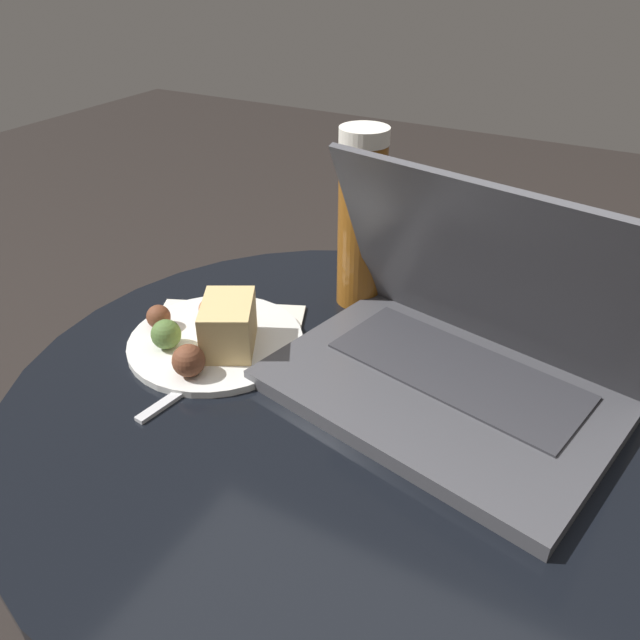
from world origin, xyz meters
TOP-DOWN VIEW (x-y plane):
  - table at (0.00, 0.00)m, footprint 0.74×0.74m
  - napkin at (-0.18, 0.04)m, footprint 0.24×0.21m
  - laptop at (0.11, 0.07)m, footprint 0.41×0.32m
  - beer_glass at (-0.07, 0.20)m, footprint 0.06×0.06m
  - snack_plate at (-0.17, 0.01)m, footprint 0.22×0.22m
  - fork at (-0.14, -0.04)m, footprint 0.04×0.18m

SIDE VIEW (x-z plane):
  - table at x=0.00m, z-range 0.14..0.64m
  - napkin at x=-0.18m, z-range 0.51..0.51m
  - fork at x=-0.14m, z-range 0.51..0.51m
  - snack_plate at x=-0.17m, z-range 0.49..0.56m
  - laptop at x=0.11m, z-range 0.43..0.68m
  - beer_glass at x=-0.07m, z-range 0.51..0.75m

